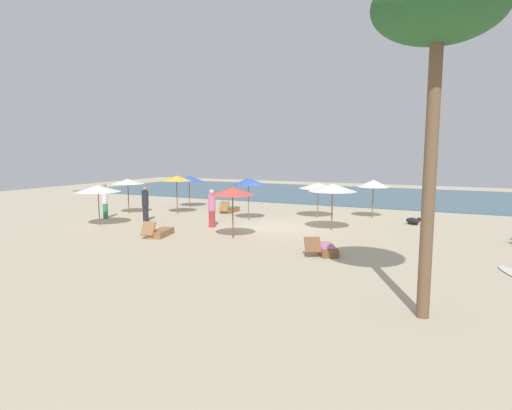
% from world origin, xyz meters
% --- Properties ---
extents(ground_plane, '(60.00, 60.00, 0.00)m').
position_xyz_m(ground_plane, '(0.00, 0.00, 0.00)').
color(ground_plane, '#BCAD8E').
extents(ocean_water, '(48.00, 16.00, 0.06)m').
position_xyz_m(ocean_water, '(0.00, 17.00, 0.03)').
color(ocean_water, '#3D6075').
rests_on(ocean_water, ground_plane).
extents(umbrella_0, '(1.88, 1.88, 2.22)m').
position_xyz_m(umbrella_0, '(-0.36, -3.22, 2.05)').
color(umbrella_0, brown).
rests_on(umbrella_0, ground_plane).
extents(umbrella_1, '(2.22, 2.22, 2.05)m').
position_xyz_m(umbrella_1, '(-7.97, -3.34, 1.88)').
color(umbrella_1, brown).
rests_on(umbrella_1, ground_plane).
extents(umbrella_2, '(2.26, 2.26, 2.23)m').
position_xyz_m(umbrella_2, '(2.99, 0.47, 2.04)').
color(umbrella_2, brown).
rests_on(umbrella_2, ground_plane).
extents(umbrella_3, '(1.76, 1.76, 2.15)m').
position_xyz_m(umbrella_3, '(4.09, 5.04, 1.94)').
color(umbrella_3, brown).
rests_on(umbrella_3, ground_plane).
extents(umbrella_4, '(1.77, 1.77, 2.30)m').
position_xyz_m(umbrella_4, '(-6.77, 1.62, 2.13)').
color(umbrella_4, brown).
rests_on(umbrella_4, ground_plane).
extents(umbrella_5, '(1.75, 1.75, 2.30)m').
position_xyz_m(umbrella_5, '(-1.89, 1.40, 2.11)').
color(umbrella_5, brown).
rests_on(umbrella_5, ground_plane).
extents(umbrella_6, '(1.88, 1.88, 2.12)m').
position_xyz_m(umbrella_6, '(-7.86, 4.53, 1.92)').
color(umbrella_6, brown).
rests_on(umbrella_6, ground_plane).
extents(umbrella_7, '(2.21, 2.21, 1.98)m').
position_xyz_m(umbrella_7, '(1.25, 3.92, 1.81)').
color(umbrella_7, olive).
rests_on(umbrella_7, ground_plane).
extents(umbrella_8, '(1.93, 1.93, 2.10)m').
position_xyz_m(umbrella_8, '(-9.49, 0.48, 1.94)').
color(umbrella_8, brown).
rests_on(umbrella_8, ground_plane).
extents(lounger_1, '(0.64, 1.64, 0.75)m').
position_xyz_m(lounger_1, '(-4.22, 3.49, 0.18)').
color(lounger_1, olive).
rests_on(lounger_1, ground_plane).
extents(lounger_2, '(0.94, 1.75, 0.72)m').
position_xyz_m(lounger_2, '(-3.50, -4.20, 0.17)').
color(lounger_2, olive).
rests_on(lounger_2, ground_plane).
extents(lounger_3, '(1.32, 1.78, 0.67)m').
position_xyz_m(lounger_3, '(4.01, -4.19, 0.18)').
color(lounger_3, brown).
rests_on(lounger_3, ground_plane).
extents(person_0, '(0.42, 0.42, 1.96)m').
position_xyz_m(person_0, '(-9.34, -1.55, 1.01)').
color(person_0, '#338C59').
rests_on(person_0, ground_plane).
extents(person_1, '(0.48, 0.48, 1.88)m').
position_xyz_m(person_1, '(-2.58, -1.29, 0.95)').
color(person_1, '#BF3338').
rests_on(person_1, ground_plane).
extents(person_2, '(0.37, 0.37, 1.86)m').
position_xyz_m(person_2, '(-6.73, -1.29, 0.95)').
color(person_2, '#26262D').
rests_on(person_2, ground_plane).
extents(palm_0, '(2.77, 2.77, 7.50)m').
position_xyz_m(palm_0, '(7.68, -9.00, 6.59)').
color(palm_0, brown).
rests_on(palm_0, ground_plane).
extents(dog, '(0.80, 0.61, 0.37)m').
position_xyz_m(dog, '(6.38, 3.73, 0.19)').
color(dog, black).
rests_on(dog, ground_plane).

